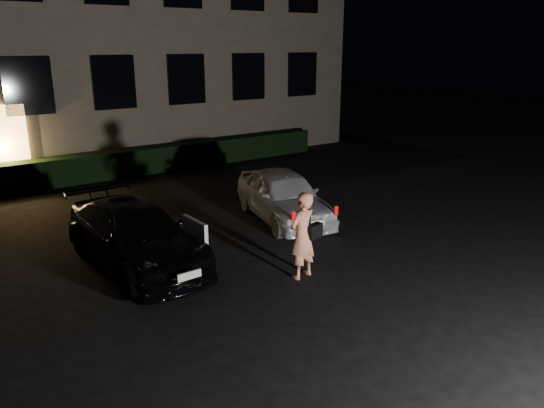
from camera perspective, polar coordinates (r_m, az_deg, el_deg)
ground at (r=9.68m, az=7.59°, el=-9.12°), size 80.00×80.00×0.00m
hedge at (r=18.22m, az=-15.49°, el=4.29°), size 15.00×0.70×0.85m
sedan at (r=10.77m, az=-14.49°, el=-3.27°), size 1.91×4.30×1.21m
hatch at (r=13.07m, az=1.27°, el=0.93°), size 2.28×3.89×1.24m
man at (r=9.80m, az=3.33°, el=-3.37°), size 0.74×0.51×1.66m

